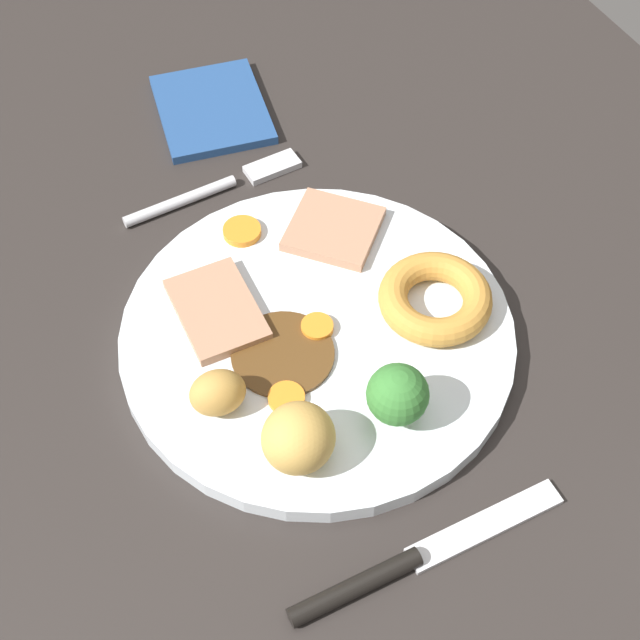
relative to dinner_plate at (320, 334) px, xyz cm
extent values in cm
cube|color=#2B2623|center=(-2.33, -0.21, -2.50)|extent=(120.00, 84.00, 3.60)
cylinder|color=white|center=(0.00, 0.00, 0.00)|extent=(27.65, 27.65, 1.40)
cylinder|color=#563819|center=(0.90, -3.27, 0.85)|extent=(7.11, 7.11, 0.30)
cube|color=tan|center=(-7.70, 4.88, 1.10)|extent=(8.95, 8.95, 0.80)
cube|color=tan|center=(-4.38, -5.94, 1.10)|extent=(7.78, 5.38, 0.80)
torus|color=#C68938|center=(1.86, 8.08, 1.74)|extent=(8.04, 8.04, 2.08)
ellipsoid|color=tan|center=(8.32, -5.53, 2.85)|extent=(6.34, 6.39, 4.29)
ellipsoid|color=#BC8C42|center=(2.75, -8.66, 2.26)|extent=(3.39, 4.04, 3.12)
cylinder|color=orange|center=(4.26, -4.53, 0.92)|extent=(2.46, 2.46, 0.44)
cylinder|color=orange|center=(-10.61, -1.39, 0.98)|extent=(2.89, 2.89, 0.55)
cylinder|color=orange|center=(0.00, 0.00, 0.99)|extent=(2.27, 2.27, 0.57)
cylinder|color=#8CB766|center=(8.50, 1.28, 1.32)|extent=(1.33, 1.33, 1.23)
sphere|color=#387A33|center=(8.50, 1.28, 3.34)|extent=(4.02, 4.02, 4.02)
cylinder|color=silver|center=(-16.80, -4.17, -0.25)|extent=(1.47, 9.54, 0.90)
cube|color=silver|center=(-17.29, 4.06, -0.40)|extent=(2.27, 4.61, 0.60)
cylinder|color=black|center=(17.23, -6.08, -0.10)|extent=(1.26, 8.51, 1.20)
cube|color=silver|center=(17.17, 2.92, -0.50)|extent=(1.77, 10.51, 0.40)
cube|color=navy|center=(-26.04, 2.24, -0.30)|extent=(12.32, 10.67, 0.80)
camera|label=1|loc=(33.61, -16.37, 51.56)|focal=50.83mm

